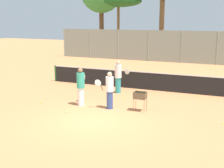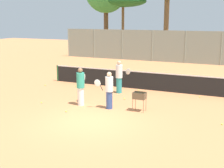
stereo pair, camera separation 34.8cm
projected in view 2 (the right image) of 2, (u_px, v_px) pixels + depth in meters
name	position (u px, v px, depth m)	size (l,w,h in m)	color
ground_plane	(90.00, 122.00, 12.68)	(80.00, 80.00, 0.00)	#D37F4C
tennis_net	(143.00, 80.00, 18.30)	(12.05, 0.10, 1.07)	#26592D
back_fence	(185.00, 47.00, 28.69)	(25.38, 0.08, 2.98)	gray
tree_3	(123.00, 2.00, 36.37)	(5.47, 5.47, 6.71)	brown
player_white_outfit	(109.00, 90.00, 14.34)	(0.86, 0.49, 1.74)	#334C8C
player_red_cap	(119.00, 77.00, 17.35)	(0.94, 0.38, 1.83)	teal
player_yellow_shirt	(81.00, 86.00, 14.91)	(0.38, 0.93, 1.83)	white
ball_cart	(139.00, 97.00, 13.99)	(0.56, 0.41, 0.88)	brown
tennis_ball_0	(76.00, 86.00, 19.10)	(0.07, 0.07, 0.07)	#D1E54C
tennis_ball_1	(200.00, 97.00, 16.55)	(0.07, 0.07, 0.07)	#D1E54C
tennis_ball_2	(66.00, 111.00, 13.99)	(0.07, 0.07, 0.07)	#D1E54C
tennis_ball_3	(139.00, 90.00, 18.13)	(0.07, 0.07, 0.07)	#D1E54C
tennis_ball_4	(41.00, 102.00, 15.45)	(0.07, 0.07, 0.07)	#D1E54C
tennis_ball_5	(45.00, 85.00, 19.41)	(0.07, 0.07, 0.07)	#D1E54C
tennis_ball_6	(124.00, 99.00, 16.18)	(0.07, 0.07, 0.07)	#D1E54C
tennis_ball_7	(222.00, 124.00, 12.32)	(0.07, 0.07, 0.07)	#D1E54C
parked_car	(215.00, 55.00, 29.78)	(4.20, 1.70, 1.60)	#232328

